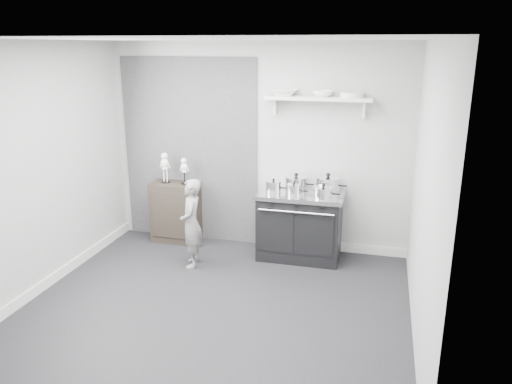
# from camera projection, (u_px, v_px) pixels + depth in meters

# --- Properties ---
(ground) EXTENTS (4.00, 4.00, 0.00)m
(ground) POSITION_uv_depth(u_px,v_px,m) (215.00, 305.00, 5.28)
(ground) COLOR black
(ground) RESTS_ON ground
(room_shell) EXTENTS (4.02, 3.62, 2.71)m
(room_shell) POSITION_uv_depth(u_px,v_px,m) (208.00, 150.00, 4.97)
(room_shell) COLOR #A1A19F
(room_shell) RESTS_ON ground
(wall_shelf) EXTENTS (1.30, 0.26, 0.24)m
(wall_shelf) POSITION_uv_depth(u_px,v_px,m) (318.00, 99.00, 6.07)
(wall_shelf) COLOR silver
(wall_shelf) RESTS_ON room_shell
(stove) EXTENTS (1.08, 0.68, 0.87)m
(stove) POSITION_uv_depth(u_px,v_px,m) (300.00, 225.00, 6.37)
(stove) COLOR black
(stove) RESTS_ON ground
(side_cabinet) EXTENTS (0.64, 0.37, 0.84)m
(side_cabinet) POSITION_uv_depth(u_px,v_px,m) (176.00, 212.00, 6.92)
(side_cabinet) COLOR black
(side_cabinet) RESTS_ON ground
(child) EXTENTS (0.37, 0.46, 1.11)m
(child) POSITION_uv_depth(u_px,v_px,m) (192.00, 223.00, 6.09)
(child) COLOR slate
(child) RESTS_ON ground
(pot_front_left) EXTENTS (0.28, 0.19, 0.18)m
(pot_front_left) POSITION_uv_depth(u_px,v_px,m) (274.00, 187.00, 6.23)
(pot_front_left) COLOR silver
(pot_front_left) RESTS_ON stove
(pot_back_left) EXTENTS (0.38, 0.29, 0.22)m
(pot_back_left) POSITION_uv_depth(u_px,v_px,m) (296.00, 183.00, 6.37)
(pot_back_left) COLOR silver
(pot_back_left) RESTS_ON stove
(pot_back_right) EXTENTS (0.39, 0.31, 0.24)m
(pot_back_right) POSITION_uv_depth(u_px,v_px,m) (328.00, 184.00, 6.26)
(pot_back_right) COLOR silver
(pot_back_right) RESTS_ON stove
(pot_front_right) EXTENTS (0.33, 0.24, 0.18)m
(pot_front_right) POSITION_uv_depth(u_px,v_px,m) (323.00, 193.00, 6.00)
(pot_front_right) COLOR silver
(pot_front_right) RESTS_ON stove
(pot_front_center) EXTENTS (0.26, 0.17, 0.16)m
(pot_front_center) POSITION_uv_depth(u_px,v_px,m) (294.00, 190.00, 6.12)
(pot_front_center) COLOR silver
(pot_front_center) RESTS_ON stove
(skeleton_full) EXTENTS (0.13, 0.09, 0.48)m
(skeleton_full) POSITION_uv_depth(u_px,v_px,m) (165.00, 165.00, 6.77)
(skeleton_full) COLOR white
(skeleton_full) RESTS_ON side_cabinet
(skeleton_torso) EXTENTS (0.11, 0.07, 0.41)m
(skeleton_torso) POSITION_uv_depth(u_px,v_px,m) (184.00, 169.00, 6.71)
(skeleton_torso) COLOR white
(skeleton_torso) RESTS_ON side_cabinet
(bowl_large) EXTENTS (0.33, 0.33, 0.08)m
(bowl_large) POSITION_uv_depth(u_px,v_px,m) (284.00, 93.00, 6.15)
(bowl_large) COLOR white
(bowl_large) RESTS_ON wall_shelf
(bowl_small) EXTENTS (0.24, 0.24, 0.08)m
(bowl_small) POSITION_uv_depth(u_px,v_px,m) (323.00, 94.00, 6.04)
(bowl_small) COLOR white
(bowl_small) RESTS_ON wall_shelf
(plate_stack) EXTENTS (0.28, 0.28, 0.06)m
(plate_stack) POSITION_uv_depth(u_px,v_px,m) (352.00, 95.00, 5.96)
(plate_stack) COLOR silver
(plate_stack) RESTS_ON wall_shelf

